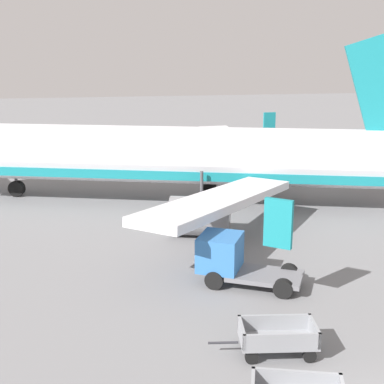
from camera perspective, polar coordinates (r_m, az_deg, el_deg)
airplane at (r=35.83m, az=-0.95°, el=3.69°), size 36.74×29.86×11.34m
baggage_cart_fourth_in_row at (r=18.93m, az=8.82°, el=-14.61°), size 3.62×1.76×1.07m
service_truck_beside_carts at (r=23.80m, az=4.06°, el=-6.88°), size 4.75×3.76×2.10m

